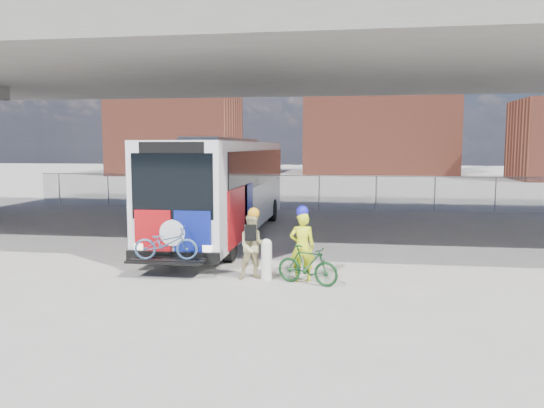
% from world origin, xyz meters
% --- Properties ---
extents(ground, '(160.00, 160.00, 0.00)m').
position_xyz_m(ground, '(0.00, 0.00, 0.00)').
color(ground, '#9E9991').
rests_on(ground, ground).
extents(bus, '(2.67, 12.93, 3.69)m').
position_xyz_m(bus, '(-2.00, 3.09, 2.11)').
color(bus, silver).
rests_on(bus, ground).
extents(overpass, '(40.00, 16.00, 7.95)m').
position_xyz_m(overpass, '(0.00, 4.00, 6.54)').
color(overpass, '#605E59').
rests_on(overpass, ground).
extents(chainlink_fence, '(30.00, 0.06, 30.00)m').
position_xyz_m(chainlink_fence, '(0.00, 12.00, 1.42)').
color(chainlink_fence, gray).
rests_on(chainlink_fence, ground).
extents(brick_buildings, '(54.00, 22.00, 12.00)m').
position_xyz_m(brick_buildings, '(1.23, 48.23, 5.42)').
color(brick_buildings, brown).
rests_on(brick_buildings, ground).
extents(smokestack, '(2.20, 2.20, 25.00)m').
position_xyz_m(smokestack, '(14.00, 55.00, 12.50)').
color(smokestack, brown).
rests_on(smokestack, ground).
extents(bollard, '(0.27, 0.27, 1.05)m').
position_xyz_m(bollard, '(0.58, -3.24, 0.56)').
color(bollard, silver).
rests_on(bollard, ground).
extents(cyclist_hivis, '(0.70, 0.52, 1.92)m').
position_xyz_m(cyclist_hivis, '(1.49, -3.24, 0.92)').
color(cyclist_hivis, '#E4F619').
rests_on(cyclist_hivis, ground).
extents(cyclist_tan, '(0.99, 0.89, 1.85)m').
position_xyz_m(cyclist_tan, '(0.26, -3.30, 0.87)').
color(cyclist_tan, '#C5B77E').
rests_on(cyclist_tan, ground).
extents(bike_parked, '(1.67, 0.98, 0.97)m').
position_xyz_m(bike_parked, '(1.65, -3.60, 0.48)').
color(bike_parked, '#133D1B').
rests_on(bike_parked, ground).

